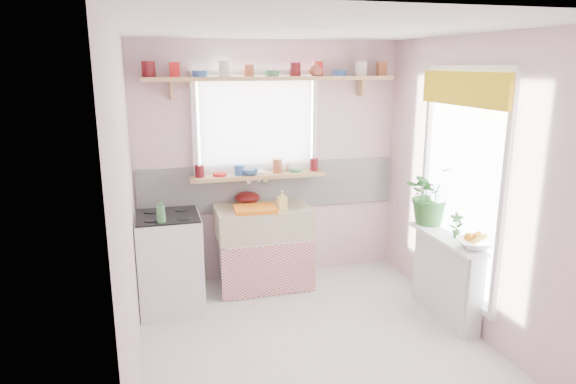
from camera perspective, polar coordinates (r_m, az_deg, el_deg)
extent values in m
plane|color=silver|center=(4.41, 3.16, -16.81)|extent=(3.20, 3.20, 0.00)
plane|color=white|center=(3.79, 3.69, 17.66)|extent=(3.20, 3.20, 0.00)
plane|color=beige|center=(5.42, -2.02, 3.31)|extent=(2.80, 0.00, 2.80)
plane|color=beige|center=(2.54, 15.21, -9.92)|extent=(2.80, 0.00, 2.80)
plane|color=beige|center=(3.73, -17.47, -2.34)|extent=(0.00, 3.20, 3.20)
plane|color=beige|center=(4.55, 20.34, 0.35)|extent=(0.00, 3.20, 3.20)
cube|color=white|center=(5.46, -1.96, 0.70)|extent=(2.74, 0.03, 0.50)
cube|color=#C88189|center=(5.50, -1.94, -1.33)|extent=(2.74, 0.02, 0.12)
cube|color=white|center=(5.32, -3.63, 7.45)|extent=(1.20, 0.01, 1.00)
cube|color=white|center=(5.26, -3.48, 7.37)|extent=(1.15, 0.02, 0.95)
cube|color=white|center=(4.71, 18.90, 0.91)|extent=(0.01, 1.10, 1.90)
cube|color=gold|center=(4.56, 18.81, 10.81)|extent=(0.03, 1.20, 0.28)
cube|color=white|center=(5.38, -2.75, -7.62)|extent=(0.85, 0.55, 0.55)
cube|color=#C83C3A|center=(5.12, -2.06, -8.74)|extent=(0.95, 0.02, 0.53)
cube|color=beige|center=(5.24, -2.81, -3.29)|extent=(0.95, 0.55, 0.30)
cylinder|color=silver|center=(5.37, -3.44, 1.56)|extent=(0.03, 0.22, 0.03)
cube|color=white|center=(4.97, -12.96, -7.66)|extent=(0.58, 0.58, 0.90)
cube|color=black|center=(4.83, -13.26, -2.63)|extent=(0.56, 0.56, 0.02)
cylinder|color=black|center=(4.69, -14.91, -3.04)|extent=(0.14, 0.14, 0.01)
cylinder|color=black|center=(4.69, -11.49, -2.82)|extent=(0.14, 0.14, 0.01)
cylinder|color=black|center=(4.96, -14.95, -2.12)|extent=(0.14, 0.14, 0.01)
cylinder|color=black|center=(4.96, -11.73, -1.91)|extent=(0.14, 0.14, 0.01)
cube|color=white|center=(4.92, 17.16, -9.13)|extent=(0.15, 0.90, 0.75)
cube|color=white|center=(4.77, 17.18, -4.92)|extent=(0.22, 0.95, 0.03)
cube|color=tan|center=(5.29, -3.29, 1.82)|extent=(1.40, 0.22, 0.04)
cube|color=tan|center=(5.20, -1.76, 12.51)|extent=(2.52, 0.24, 0.04)
cylinder|color=#590F14|center=(5.05, -15.24, 12.90)|extent=(0.11, 0.11, 0.12)
cylinder|color=red|center=(5.06, -12.50, 13.06)|extent=(0.11, 0.11, 0.12)
cylinder|color=#3359A5|center=(5.08, -9.76, 12.85)|extent=(0.11, 0.11, 0.06)
cylinder|color=silver|center=(5.11, -7.07, 13.28)|extent=(0.11, 0.11, 0.12)
cylinder|color=#A55133|center=(5.15, -4.40, 13.35)|extent=(0.11, 0.11, 0.12)
cylinder|color=#3F7F4C|center=(5.20, -1.77, 13.06)|extent=(0.11, 0.11, 0.06)
cylinder|color=#590F14|center=(5.26, 0.80, 13.41)|extent=(0.11, 0.11, 0.12)
cylinder|color=red|center=(5.33, 3.31, 13.39)|extent=(0.11, 0.11, 0.12)
cylinder|color=#3359A5|center=(5.41, 5.74, 13.04)|extent=(0.11, 0.11, 0.06)
cylinder|color=silver|center=(5.50, 8.10, 13.30)|extent=(0.11, 0.11, 0.12)
cylinder|color=#A55133|center=(5.59, 10.39, 13.22)|extent=(0.11, 0.11, 0.12)
cylinder|color=#590F14|center=(5.19, -10.02, 2.28)|extent=(0.11, 0.11, 0.12)
cylinder|color=red|center=(5.21, -7.75, 2.41)|extent=(0.11, 0.11, 0.12)
cylinder|color=#3359A5|center=(5.25, -5.51, 2.22)|extent=(0.11, 0.11, 0.06)
cylinder|color=silver|center=(5.28, -3.30, 2.67)|extent=(0.11, 0.11, 0.12)
cylinder|color=#A55133|center=(5.32, -1.12, 2.79)|extent=(0.11, 0.11, 0.12)
cylinder|color=#3F7F4C|center=(5.38, 1.01, 2.59)|extent=(0.11, 0.11, 0.06)
cylinder|color=#590F14|center=(5.44, 3.11, 3.01)|extent=(0.11, 0.11, 0.12)
cube|color=orange|center=(5.07, -3.67, -1.89)|extent=(0.43, 0.33, 0.04)
ellipsoid|color=#4F0D0D|center=(5.34, -4.54, -0.62)|extent=(0.35, 0.35, 0.12)
imported|color=#2B6628|center=(5.04, 15.60, -0.24)|extent=(0.62, 0.57, 0.57)
imported|color=white|center=(4.54, 20.05, -5.47)|extent=(0.36, 0.36, 0.07)
imported|color=#316126|center=(4.73, 18.21, -3.53)|extent=(0.14, 0.11, 0.23)
imported|color=#E9D667|center=(5.08, -0.66, -0.93)|extent=(0.09, 0.09, 0.19)
imported|color=white|center=(5.42, 0.21, 2.82)|extent=(0.12, 0.12, 0.09)
imported|color=#2D5C94|center=(5.25, -4.31, 2.24)|extent=(0.20, 0.20, 0.06)
imported|color=brown|center=(5.26, 3.13, 13.53)|extent=(0.16, 0.16, 0.15)
imported|color=#3C7840|center=(4.58, -13.95, -2.06)|extent=(0.10, 0.10, 0.21)
sphere|color=orange|center=(4.52, 20.12, -4.77)|extent=(0.08, 0.08, 0.08)
sphere|color=orange|center=(4.57, 20.52, -4.57)|extent=(0.08, 0.08, 0.08)
sphere|color=orange|center=(4.50, 19.45, -4.76)|extent=(0.08, 0.08, 0.08)
cylinder|color=gold|center=(4.49, 20.70, -4.81)|extent=(0.18, 0.04, 0.10)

